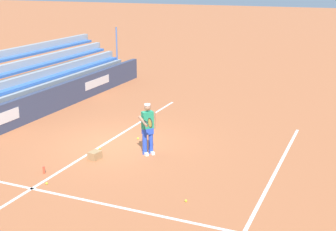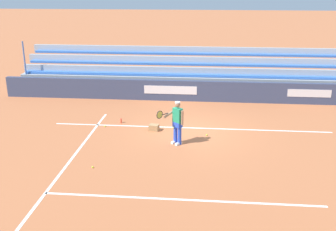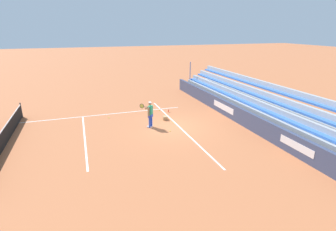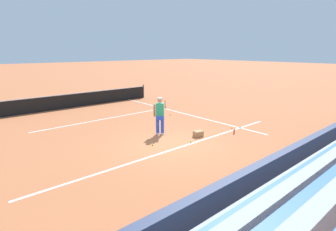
# 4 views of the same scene
# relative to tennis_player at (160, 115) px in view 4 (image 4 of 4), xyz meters

# --- Properties ---
(ground_plane) EXTENTS (160.00, 160.00, 0.00)m
(ground_plane) POSITION_rel_tennis_player_xyz_m (-0.45, -1.33, -0.89)
(ground_plane) COLOR #B7663D
(court_baseline_white) EXTENTS (12.00, 0.10, 0.01)m
(court_baseline_white) POSITION_rel_tennis_player_xyz_m (-0.45, -1.83, -0.89)
(court_baseline_white) COLOR white
(court_baseline_white) RESTS_ON ground
(court_sideline_white) EXTENTS (0.10, 12.00, 0.01)m
(court_sideline_white) POSITION_rel_tennis_player_xyz_m (3.66, 2.67, -0.89)
(court_sideline_white) COLOR white
(court_sideline_white) RESTS_ON ground
(court_service_line_white) EXTENTS (8.22, 0.10, 0.01)m
(court_service_line_white) POSITION_rel_tennis_player_xyz_m (-0.45, 4.17, -0.89)
(court_service_line_white) COLOR white
(court_service_line_white) RESTS_ON ground
(back_wall_sponsor_board) EXTENTS (20.52, 0.25, 1.10)m
(back_wall_sponsor_board) POSITION_rel_tennis_player_xyz_m (-0.46, -5.98, -0.34)
(back_wall_sponsor_board) COLOR #384260
(back_wall_sponsor_board) RESTS_ON ground
(tennis_player) EXTENTS (0.99, 0.78, 1.71)m
(tennis_player) POSITION_rel_tennis_player_xyz_m (0.00, 0.00, 0.00)
(tennis_player) COLOR blue
(tennis_player) RESTS_ON ground
(ball_box_cardboard) EXTENTS (0.45, 0.36, 0.26)m
(ball_box_cardboard) POSITION_rel_tennis_player_xyz_m (1.07, -1.38, -0.76)
(ball_box_cardboard) COLOR #A87F51
(ball_box_cardboard) RESTS_ON ground
(tennis_ball_near_player) EXTENTS (0.07, 0.07, 0.07)m
(tennis_ball_near_player) POSITION_rel_tennis_player_xyz_m (3.27, -1.61, -0.86)
(tennis_ball_near_player) COLOR #CCE533
(tennis_ball_near_player) RESTS_ON ground
(tennis_ball_by_box) EXTENTS (0.07, 0.07, 0.07)m
(tennis_ball_by_box) POSITION_rel_tennis_player_xyz_m (2.70, 2.39, -0.86)
(tennis_ball_by_box) COLOR #CCE533
(tennis_ball_by_box) RESTS_ON ground
(tennis_ball_far_left) EXTENTS (0.07, 0.07, 0.07)m
(tennis_ball_far_left) POSITION_rel_tennis_player_xyz_m (0.27, -1.70, -0.86)
(tennis_ball_far_left) COLOR #CCE533
(tennis_ball_far_left) RESTS_ON ground
(tennis_ball_midcourt) EXTENTS (0.07, 0.07, 0.07)m
(tennis_ball_midcourt) POSITION_rel_tennis_player_xyz_m (-1.17, -0.97, -0.86)
(tennis_ball_midcourt) COLOR #CCE533
(tennis_ball_midcourt) RESTS_ON ground
(water_bottle) EXTENTS (0.07, 0.07, 0.22)m
(water_bottle) POSITION_rel_tennis_player_xyz_m (2.67, -2.17, -0.78)
(water_bottle) COLOR #EA4C33
(water_bottle) RESTS_ON ground
(tennis_net) EXTENTS (11.09, 0.09, 1.07)m
(tennis_net) POSITION_rel_tennis_player_xyz_m (-0.45, 8.38, -0.40)
(tennis_net) COLOR #33383D
(tennis_net) RESTS_ON ground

